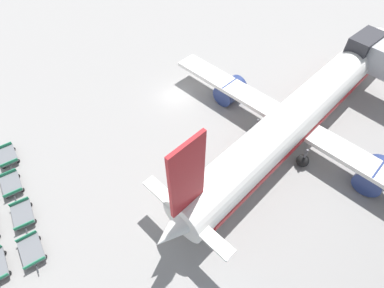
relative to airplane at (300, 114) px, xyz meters
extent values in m
plane|color=gray|center=(-13.68, -4.86, -3.14)|extent=(500.00, 500.00, 0.00)
cube|color=#2D2D33|center=(-0.25, 12.77, 1.63)|extent=(2.60, 4.57, 3.63)
cylinder|color=white|center=(-0.01, 0.54, 0.20)|extent=(4.70, 35.03, 4.00)
sphere|color=white|center=(-0.36, 18.01, 0.20)|extent=(3.80, 3.80, 3.80)
cone|color=white|center=(0.33, -16.93, 0.20)|extent=(3.90, 4.88, 3.80)
cube|color=red|center=(0.32, -16.18, 5.54)|extent=(0.34, 3.01, 6.68)
cube|color=white|center=(0.32, -16.41, 0.80)|extent=(8.89, 1.22, 0.24)
cube|color=white|center=(0.02, -0.86, -0.70)|extent=(31.72, 3.23, 0.44)
cylinder|color=navy|center=(8.66, -0.29, -1.78)|extent=(2.68, 3.32, 2.62)
cylinder|color=navy|center=(-8.64, -0.63, -1.78)|extent=(2.68, 3.32, 2.62)
cube|color=red|center=(-0.01, 0.54, -0.50)|extent=(4.71, 31.53, 0.72)
cylinder|color=#56565B|center=(-0.22, 11.37, -1.66)|extent=(0.24, 0.24, 1.71)
sphere|color=black|center=(-0.22, 11.37, -2.52)|extent=(1.25, 1.25, 1.25)
cylinder|color=#56565B|center=(2.96, -2.90, -1.66)|extent=(0.24, 0.24, 1.71)
sphere|color=black|center=(2.96, -2.90, -2.52)|extent=(1.25, 1.25, 1.25)
cylinder|color=#56565B|center=(-2.84, -3.01, -1.66)|extent=(0.24, 0.24, 1.71)
sphere|color=black|center=(-2.84, -3.01, -2.52)|extent=(1.25, 1.25, 1.25)
cube|color=#333338|center=(-6.53, -29.27, -2.71)|extent=(0.70, 0.20, 0.06)
sphere|color=black|center=(-7.13, -28.43, -2.96)|extent=(0.36, 0.36, 0.36)
sphere|color=black|center=(-8.96, -28.07, -2.96)|extent=(0.36, 0.36, 0.36)
cube|color=slate|center=(-18.40, -23.75, -2.59)|extent=(2.92, 2.10, 0.10)
cube|color=#237F56|center=(-17.12, -23.98, -2.38)|extent=(0.37, 1.64, 0.32)
cube|color=#237F56|center=(-19.67, -23.52, -2.38)|extent=(0.37, 1.64, 0.32)
cube|color=#333338|center=(-16.74, -24.05, -2.71)|extent=(0.70, 0.18, 0.06)
sphere|color=black|center=(-17.60, -24.60, -2.96)|extent=(0.36, 0.36, 0.36)
sphere|color=black|center=(-17.35, -23.22, -2.96)|extent=(0.36, 0.36, 0.36)
sphere|color=black|center=(-19.19, -22.89, -2.96)|extent=(0.36, 0.36, 0.36)
cube|color=slate|center=(-14.78, -24.88, -2.59)|extent=(2.95, 2.15, 0.10)
cube|color=#237F56|center=(-13.51, -25.15, -2.38)|extent=(0.41, 1.63, 0.32)
cube|color=#237F56|center=(-16.05, -24.62, -2.38)|extent=(0.41, 1.63, 0.32)
cube|color=#333338|center=(-13.13, -25.23, -2.71)|extent=(0.70, 0.20, 0.06)
sphere|color=black|center=(-14.01, -25.76, -2.96)|extent=(0.36, 0.36, 0.36)
sphere|color=black|center=(-13.72, -24.39, -2.96)|extent=(0.36, 0.36, 0.36)
sphere|color=black|center=(-15.84, -25.38, -2.96)|extent=(0.36, 0.36, 0.36)
sphere|color=black|center=(-15.55, -24.01, -2.96)|extent=(0.36, 0.36, 0.36)
cube|color=slate|center=(-10.98, -25.47, -2.59)|extent=(2.99, 2.26, 0.10)
cube|color=#237F56|center=(-9.73, -25.79, -2.38)|extent=(0.49, 1.62, 0.32)
cube|color=#237F56|center=(-12.24, -25.15, -2.38)|extent=(0.49, 1.62, 0.32)
cube|color=#333338|center=(-9.35, -25.89, -2.71)|extent=(0.69, 0.23, 0.06)
sphere|color=black|center=(-10.25, -26.38, -2.96)|extent=(0.36, 0.36, 0.36)
sphere|color=black|center=(-9.90, -25.02, -2.96)|extent=(0.36, 0.36, 0.36)
sphere|color=black|center=(-12.06, -25.92, -2.96)|extent=(0.36, 0.36, 0.36)
sphere|color=black|center=(-11.71, -24.56, -2.96)|extent=(0.36, 0.36, 0.36)
cube|color=slate|center=(-7.40, -26.35, -2.59)|extent=(2.93, 2.12, 0.10)
cube|color=#237F56|center=(-6.13, -26.59, -2.38)|extent=(0.39, 1.63, 0.32)
cube|color=#237F56|center=(-8.67, -26.10, -2.38)|extent=(0.39, 1.63, 0.32)
cube|color=#333338|center=(-5.75, -26.66, -2.71)|extent=(0.70, 0.19, 0.06)
sphere|color=black|center=(-6.62, -27.21, -2.96)|extent=(0.36, 0.36, 0.36)
sphere|color=black|center=(-6.35, -25.83, -2.96)|extent=(0.36, 0.36, 0.36)
sphere|color=black|center=(-8.45, -26.86, -2.96)|extent=(0.36, 0.36, 0.36)
sphere|color=black|center=(-8.19, -25.48, -2.96)|extent=(0.36, 0.36, 0.36)
camera|label=1|loc=(8.11, -23.35, 21.33)|focal=28.00mm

